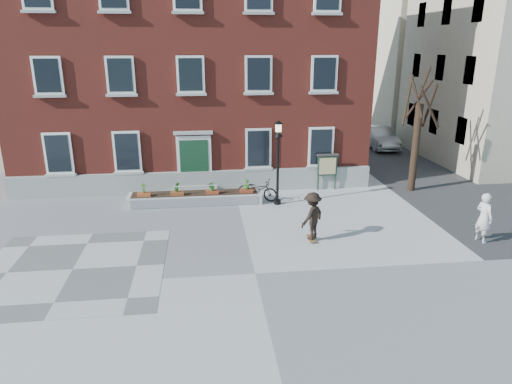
{
  "coord_description": "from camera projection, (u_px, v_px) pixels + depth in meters",
  "views": [
    {
      "loc": [
        -1.54,
        -13.25,
        7.11
      ],
      "look_at": [
        0.5,
        4.0,
        1.5
      ],
      "focal_mm": 32.0,
      "sensor_mm": 36.0,
      "label": 1
    }
  ],
  "objects": [
    {
      "name": "bystander",
      "position": [
        484.0,
        218.0,
        17.03
      ],
      "size": [
        0.63,
        0.8,
        1.92
      ],
      "primitive_type": "imported",
      "rotation": [
        0.0,
        0.0,
        1.84
      ],
      "color": "silver",
      "rests_on": "ground"
    },
    {
      "name": "side_street",
      "position": [
        467.0,
        46.0,
        33.43
      ],
      "size": [
        15.2,
        36.0,
        14.5
      ],
      "color": "#363639",
      "rests_on": "ground"
    },
    {
      "name": "brick_building",
      "position": [
        192.0,
        60.0,
        25.93
      ],
      "size": [
        18.4,
        10.85,
        12.6
      ],
      "color": "maroon",
      "rests_on": "ground"
    },
    {
      "name": "lamp_post",
      "position": [
        278.0,
        151.0,
        20.62
      ],
      "size": [
        0.4,
        0.4,
        3.93
      ],
      "color": "black",
      "rests_on": "ground"
    },
    {
      "name": "parked_car",
      "position": [
        379.0,
        137.0,
        32.84
      ],
      "size": [
        1.67,
        4.65,
        1.53
      ],
      "primitive_type": "imported",
      "rotation": [
        0.0,
        0.0,
        -0.01
      ],
      "color": "#AAACAE",
      "rests_on": "ground"
    },
    {
      "name": "skateboarder",
      "position": [
        312.0,
        216.0,
        17.14
      ],
      "size": [
        1.33,
        1.29,
        1.91
      ],
      "color": "brown",
      "rests_on": "ground"
    },
    {
      "name": "bare_tree",
      "position": [
        417.0,
        136.0,
        22.6
      ],
      "size": [
        1.83,
        1.83,
        6.16
      ],
      "color": "#312116",
      "rests_on": "ground"
    },
    {
      "name": "notice_board",
      "position": [
        327.0,
        166.0,
        23.18
      ],
      "size": [
        1.1,
        0.16,
        1.87
      ],
      "color": "#172E23",
      "rests_on": "ground"
    },
    {
      "name": "planter_assembly",
      "position": [
        195.0,
        197.0,
        21.35
      ],
      "size": [
        6.2,
        1.12,
        1.15
      ],
      "color": "silver",
      "rests_on": "ground"
    },
    {
      "name": "checker_patch",
      "position": [
        73.0,
        269.0,
        15.15
      ],
      "size": [
        6.0,
        6.0,
        0.01
      ],
      "primitive_type": "cube",
      "color": "#5A5A5D",
      "rests_on": "ground"
    },
    {
      "name": "ground",
      "position": [
        255.0,
        274.0,
        14.88
      ],
      "size": [
        100.0,
        100.0,
        0.0
      ],
      "primitive_type": "plane",
      "color": "#A2A2A5",
      "rests_on": "ground"
    },
    {
      "name": "bicycle",
      "position": [
        257.0,
        190.0,
        21.79
      ],
      "size": [
        2.1,
        1.51,
        1.05
      ],
      "primitive_type": "imported",
      "rotation": [
        0.0,
        0.0,
        1.11
      ],
      "color": "black",
      "rests_on": "ground"
    }
  ]
}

